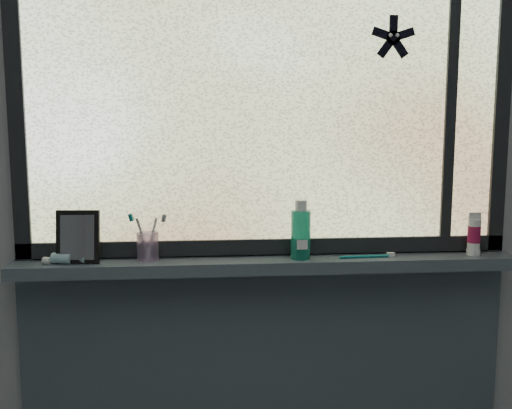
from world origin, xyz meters
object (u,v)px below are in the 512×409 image
at_px(mouthwash_bottle, 301,230).
at_px(cream_tube, 474,232).
at_px(toothbrush_cup, 148,247).
at_px(vanity_mirror, 78,237).

distance_m(mouthwash_bottle, cream_tube, 0.58).
relative_size(toothbrush_cup, cream_tube, 0.88).
xyz_separation_m(vanity_mirror, mouthwash_bottle, (0.70, -0.00, 0.01)).
relative_size(toothbrush_cup, mouthwash_bottle, 0.57).
xyz_separation_m(vanity_mirror, toothbrush_cup, (0.21, 0.02, -0.04)).
height_order(vanity_mirror, mouthwash_bottle, mouthwash_bottle).
bearing_deg(cream_tube, toothbrush_cup, 179.26).
bearing_deg(cream_tube, vanity_mirror, -179.88).
xyz_separation_m(toothbrush_cup, cream_tube, (1.06, -0.01, 0.03)).
height_order(toothbrush_cup, mouthwash_bottle, mouthwash_bottle).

